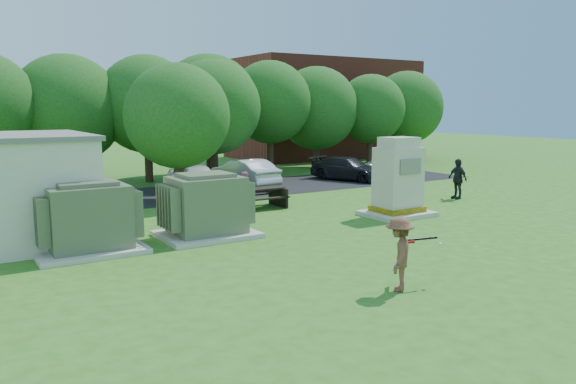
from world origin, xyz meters
TOP-DOWN VIEW (x-y plane):
  - ground at (0.00, 0.00)m, footprint 120.00×120.00m
  - brick_building at (18.00, 27.00)m, footprint 15.00×8.00m
  - parking_strip at (7.00, 13.50)m, footprint 20.00×6.00m
  - transformer_left at (-6.50, 4.50)m, footprint 3.00×2.40m
  - transformer_right at (-2.80, 4.50)m, footprint 3.00×2.40m
  - generator_cabinet at (4.88, 3.84)m, footprint 2.49×2.04m
  - picnic_table at (1.23, 8.11)m, footprint 1.96×1.47m
  - batter at (-1.30, -2.83)m, footprint 1.24×1.22m
  - person_by_generator at (5.46, 4.24)m, footprint 0.72×0.70m
  - person_at_picnic at (0.53, 8.10)m, footprint 0.92×0.82m
  - person_walking_right at (10.02, 5.42)m, footprint 0.53×1.11m
  - car_white at (0.50, 13.21)m, footprint 1.84×4.39m
  - car_silver_a at (3.53, 13.91)m, footprint 2.04×4.66m
  - car_dark at (9.90, 13.27)m, footprint 3.37×4.91m
  - car_silver_b at (12.27, 13.25)m, footprint 2.95×4.50m
  - batting_equipment at (-0.62, -2.87)m, footprint 1.10×0.29m
  - tree_row at (1.75, 18.50)m, footprint 41.30×13.30m

SIDE VIEW (x-z plane):
  - ground at x=0.00m, z-range 0.00..0.00m
  - parking_strip at x=7.00m, z-range 0.00..0.01m
  - picnic_table at x=1.23m, z-range 0.10..0.95m
  - car_silver_b at x=12.27m, z-range 0.00..1.15m
  - car_dark at x=9.90m, z-range 0.00..1.32m
  - car_white at x=0.50m, z-range 0.00..1.48m
  - car_silver_a at x=3.53m, z-range 0.00..1.49m
  - person_at_picnic at x=0.53m, z-range 0.00..1.57m
  - person_by_generator at x=5.46m, z-range 0.00..1.67m
  - batter at x=-1.30m, z-range 0.00..1.71m
  - person_walking_right at x=10.02m, z-range 0.00..1.84m
  - transformer_left at x=-6.50m, z-range -0.07..2.00m
  - transformer_right at x=-2.80m, z-range -0.07..2.00m
  - batting_equipment at x=-0.62m, z-range 0.97..1.21m
  - generator_cabinet at x=4.88m, z-range -0.19..2.84m
  - brick_building at x=18.00m, z-range 0.00..8.00m
  - tree_row at x=1.75m, z-range 0.50..7.80m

